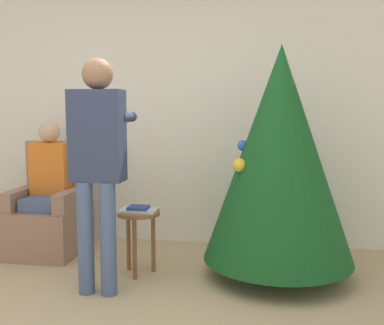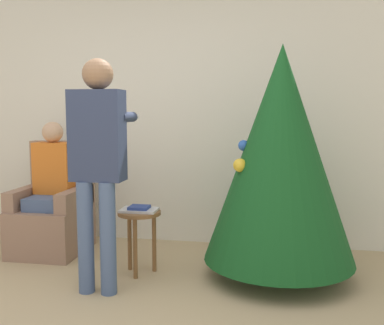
# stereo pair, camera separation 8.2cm
# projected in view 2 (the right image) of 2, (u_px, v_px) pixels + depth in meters

# --- Properties ---
(wall_back) EXTENTS (8.00, 0.06, 2.70)m
(wall_back) POSITION_uv_depth(u_px,v_px,m) (165.00, 112.00, 4.64)
(wall_back) COLOR silver
(wall_back) RESTS_ON ground_plane
(christmas_tree) EXTENTS (1.22, 1.22, 1.89)m
(christmas_tree) POSITION_uv_depth(u_px,v_px,m) (280.00, 154.00, 3.60)
(christmas_tree) COLOR brown
(christmas_tree) RESTS_ON ground_plane
(armchair) EXTENTS (0.63, 0.69, 1.06)m
(armchair) POSITION_uv_depth(u_px,v_px,m) (53.00, 215.00, 4.38)
(armchair) COLOR #93705B
(armchair) RESTS_ON ground_plane
(person_seated) EXTENTS (0.36, 0.46, 1.26)m
(person_seated) POSITION_uv_depth(u_px,v_px,m) (50.00, 181.00, 4.31)
(person_seated) COLOR #475B84
(person_seated) RESTS_ON ground_plane
(person_standing) EXTENTS (0.41, 0.57, 1.75)m
(person_standing) POSITION_uv_depth(u_px,v_px,m) (98.00, 154.00, 3.33)
(person_standing) COLOR #475B84
(person_standing) RESTS_ON ground_plane
(side_stool) EXTENTS (0.36, 0.36, 0.53)m
(side_stool) POSITION_uv_depth(u_px,v_px,m) (139.00, 223.00, 3.76)
(side_stool) COLOR brown
(side_stool) RESTS_ON ground_plane
(laptop) EXTENTS (0.30, 0.21, 0.02)m
(laptop) POSITION_uv_depth(u_px,v_px,m) (139.00, 210.00, 3.74)
(laptop) COLOR silver
(laptop) RESTS_ON side_stool
(book) EXTENTS (0.16, 0.15, 0.02)m
(book) POSITION_uv_depth(u_px,v_px,m) (139.00, 207.00, 3.74)
(book) COLOR navy
(book) RESTS_ON laptop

